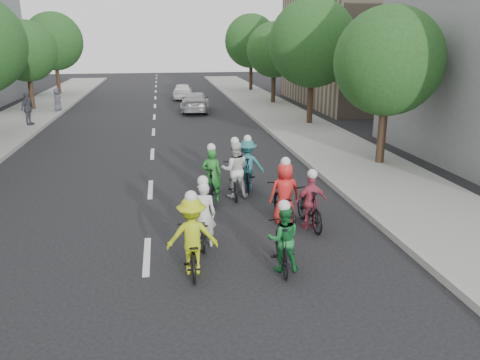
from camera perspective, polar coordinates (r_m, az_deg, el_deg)
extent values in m
plane|color=black|center=(11.06, -11.28, -9.09)|extent=(120.00, 120.00, 0.00)
cube|color=#999993|center=(21.53, -26.96, 2.45)|extent=(0.18, 80.00, 0.18)
cube|color=gray|center=(21.84, 10.87, 4.15)|extent=(4.00, 80.00, 0.15)
cube|color=#999993|center=(21.24, 5.91, 4.05)|extent=(0.18, 80.00, 0.18)
cube|color=gray|center=(37.34, 15.60, 15.12)|extent=(10.00, 14.00, 8.00)
cylinder|color=black|center=(35.25, -24.07, 9.53)|extent=(0.32, 0.32, 2.27)
sphere|color=#224717|center=(35.07, -24.64, 14.12)|extent=(4.00, 4.00, 4.00)
cylinder|color=black|center=(43.98, -21.28, 11.18)|extent=(0.32, 0.32, 2.48)
sphere|color=#224717|center=(43.83, -21.75, 15.43)|extent=(4.80, 4.80, 4.80)
cylinder|color=black|center=(18.88, 16.86, 5.04)|extent=(0.32, 0.32, 2.27)
sphere|color=#224717|center=(18.54, 17.62, 13.64)|extent=(4.00, 4.00, 4.00)
cylinder|color=black|center=(27.11, 8.54, 9.22)|extent=(0.32, 0.32, 2.48)
sphere|color=#224717|center=(26.87, 8.85, 16.17)|extent=(4.80, 4.80, 4.80)
cylinder|color=black|center=(35.73, 4.07, 11.01)|extent=(0.32, 0.32, 2.27)
sphere|color=#224717|center=(35.55, 4.17, 15.57)|extent=(4.00, 4.00, 4.00)
cylinder|color=black|center=(44.49, 1.33, 12.34)|extent=(0.32, 0.32, 2.48)
sphere|color=#224717|center=(44.34, 1.36, 16.58)|extent=(4.80, 4.80, 4.80)
imported|color=black|center=(11.34, -4.46, -5.85)|extent=(0.70, 1.61, 0.82)
imported|color=silver|center=(11.10, -4.46, -4.19)|extent=(0.62, 0.44, 1.60)
sphere|color=silver|center=(10.83, -4.56, -0.13)|extent=(0.26, 0.26, 0.26)
imported|color=black|center=(10.18, 5.12, -7.93)|extent=(0.68, 1.79, 1.05)
imported|color=#197232|center=(10.01, 5.30, -7.15)|extent=(0.75, 0.62, 1.44)
sphere|color=silver|center=(9.73, 5.41, -3.17)|extent=(0.26, 0.26, 0.26)
imported|color=black|center=(10.13, -5.82, -8.52)|extent=(0.67, 1.75, 0.91)
imported|color=#B5CA16|center=(9.88, -5.85, -6.76)|extent=(1.11, 0.67, 1.68)
sphere|color=silver|center=(9.57, -6.00, -2.04)|extent=(0.26, 0.26, 0.26)
imported|color=black|center=(12.40, 8.47, -3.37)|extent=(0.62, 1.79, 1.06)
imported|color=#B84156|center=(12.24, 8.66, -2.65)|extent=(0.88, 0.41, 1.46)
sphere|color=silver|center=(12.02, 8.81, 0.73)|extent=(0.26, 0.26, 0.26)
imported|color=black|center=(12.74, 5.31, -2.87)|extent=(0.73, 1.89, 0.98)
imported|color=red|center=(12.54, 5.47, -1.55)|extent=(0.83, 0.56, 1.67)
sphere|color=silver|center=(12.30, 5.58, 2.22)|extent=(0.26, 0.26, 0.26)
imported|color=black|center=(14.32, -3.49, -0.41)|extent=(0.76, 1.83, 1.07)
imported|color=#207726|center=(14.14, -3.46, 0.61)|extent=(0.66, 0.48, 1.65)
sphere|color=silver|center=(13.93, -3.53, 3.96)|extent=(0.26, 0.26, 0.26)
imported|color=black|center=(14.70, -0.69, -0.04)|extent=(0.84, 1.96, 1.00)
imported|color=white|center=(14.50, -0.63, 1.28)|extent=(0.91, 0.74, 1.76)
sphere|color=silver|center=(14.28, -0.65, 4.76)|extent=(0.26, 0.26, 0.26)
imported|color=black|center=(15.40, 0.83, 0.95)|extent=(0.72, 1.89, 1.11)
imported|color=#256C70|center=(15.22, 0.90, 1.88)|extent=(1.15, 0.74, 1.68)
sphere|color=silver|center=(15.02, 0.92, 5.04)|extent=(0.26, 0.26, 0.26)
imported|color=#ACABB0|center=(32.10, -5.51, 9.45)|extent=(2.25, 4.69, 1.32)
imported|color=white|center=(39.03, -7.02, 10.71)|extent=(1.73, 3.90, 1.30)
imported|color=#4A4B56|center=(28.61, -24.47, 7.91)|extent=(0.75, 1.14, 1.80)
imported|color=#4B4B57|center=(33.57, -21.39, 9.11)|extent=(0.56, 0.78, 1.49)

